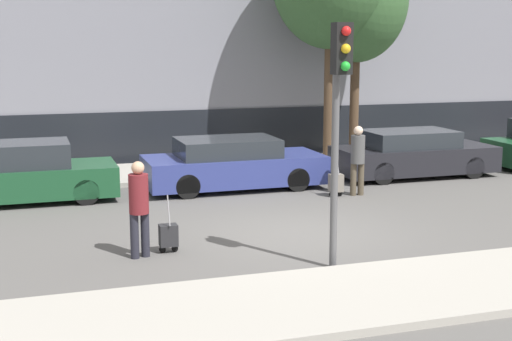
{
  "coord_description": "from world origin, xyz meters",
  "views": [
    {
      "loc": [
        -4.9,
        -12.69,
        3.7
      ],
      "look_at": [
        -0.22,
        1.8,
        0.95
      ],
      "focal_mm": 50.0,
      "sensor_mm": 36.0,
      "label": 1
    }
  ],
  "objects_px": {
    "parked_car_0": "(26,174)",
    "pedestrian_left": "(139,203)",
    "bare_tree_near_crossing": "(357,0)",
    "parked_car_1": "(232,164)",
    "trolley_left": "(168,235)",
    "traffic_light": "(339,97)",
    "pedestrian_right": "(358,156)",
    "trolley_right": "(336,183)",
    "parked_car_2": "(413,154)"
  },
  "relations": [
    {
      "from": "pedestrian_right",
      "to": "trolley_right",
      "type": "height_order",
      "value": "pedestrian_right"
    },
    {
      "from": "parked_car_1",
      "to": "trolley_right",
      "type": "bearing_deg",
      "value": -39.21
    },
    {
      "from": "parked_car_0",
      "to": "trolley_left",
      "type": "xyz_separation_m",
      "value": [
        2.37,
        -5.09,
        -0.35
      ]
    },
    {
      "from": "pedestrian_right",
      "to": "trolley_right",
      "type": "bearing_deg",
      "value": -179.93
    },
    {
      "from": "traffic_light",
      "to": "bare_tree_near_crossing",
      "type": "distance_m",
      "value": 11.03
    },
    {
      "from": "parked_car_2",
      "to": "bare_tree_near_crossing",
      "type": "bearing_deg",
      "value": 101.54
    },
    {
      "from": "trolley_right",
      "to": "bare_tree_near_crossing",
      "type": "distance_m",
      "value": 6.91
    },
    {
      "from": "parked_car_1",
      "to": "traffic_light",
      "type": "distance_m",
      "value": 7.27
    },
    {
      "from": "trolley_right",
      "to": "bare_tree_near_crossing",
      "type": "relative_size",
      "value": 0.16
    },
    {
      "from": "parked_car_0",
      "to": "pedestrian_left",
      "type": "relative_size",
      "value": 2.37
    },
    {
      "from": "parked_car_1",
      "to": "parked_car_2",
      "type": "height_order",
      "value": "parked_car_1"
    },
    {
      "from": "pedestrian_left",
      "to": "parked_car_0",
      "type": "bearing_deg",
      "value": -86.57
    },
    {
      "from": "pedestrian_left",
      "to": "parked_car_2",
      "type": "bearing_deg",
      "value": -163.76
    },
    {
      "from": "trolley_right",
      "to": "traffic_light",
      "type": "height_order",
      "value": "traffic_light"
    },
    {
      "from": "pedestrian_left",
      "to": "traffic_light",
      "type": "relative_size",
      "value": 0.42
    },
    {
      "from": "pedestrian_left",
      "to": "pedestrian_right",
      "type": "relative_size",
      "value": 1.0
    },
    {
      "from": "parked_car_2",
      "to": "trolley_left",
      "type": "height_order",
      "value": "parked_car_2"
    },
    {
      "from": "traffic_light",
      "to": "trolley_left",
      "type": "bearing_deg",
      "value": 143.2
    },
    {
      "from": "trolley_left",
      "to": "traffic_light",
      "type": "distance_m",
      "value": 3.95
    },
    {
      "from": "trolley_left",
      "to": "pedestrian_left",
      "type": "bearing_deg",
      "value": -164.15
    },
    {
      "from": "pedestrian_right",
      "to": "bare_tree_near_crossing",
      "type": "distance_m",
      "value": 6.33
    },
    {
      "from": "parked_car_2",
      "to": "pedestrian_right",
      "type": "bearing_deg",
      "value": -145.06
    },
    {
      "from": "parked_car_2",
      "to": "traffic_light",
      "type": "height_order",
      "value": "traffic_light"
    },
    {
      "from": "parked_car_1",
      "to": "pedestrian_left",
      "type": "height_order",
      "value": "pedestrian_left"
    },
    {
      "from": "pedestrian_left",
      "to": "bare_tree_near_crossing",
      "type": "xyz_separation_m",
      "value": [
        7.88,
        7.97,
        3.98
      ]
    },
    {
      "from": "pedestrian_left",
      "to": "parked_car_1",
      "type": "bearing_deg",
      "value": -137.13
    },
    {
      "from": "parked_car_2",
      "to": "bare_tree_near_crossing",
      "type": "relative_size",
      "value": 0.66
    },
    {
      "from": "pedestrian_left",
      "to": "traffic_light",
      "type": "xyz_separation_m",
      "value": [
        2.96,
        -1.67,
        1.88
      ]
    },
    {
      "from": "parked_car_1",
      "to": "pedestrian_left",
      "type": "xyz_separation_m",
      "value": [
        -3.18,
        -5.25,
        0.34
      ]
    },
    {
      "from": "parked_car_0",
      "to": "parked_car_1",
      "type": "bearing_deg",
      "value": 0.16
    },
    {
      "from": "pedestrian_left",
      "to": "trolley_left",
      "type": "height_order",
      "value": "pedestrian_left"
    },
    {
      "from": "trolley_right",
      "to": "pedestrian_right",
      "type": "bearing_deg",
      "value": -2.88
    },
    {
      "from": "parked_car_2",
      "to": "trolley_left",
      "type": "bearing_deg",
      "value": -146.9
    },
    {
      "from": "parked_car_0",
      "to": "parked_car_1",
      "type": "height_order",
      "value": "parked_car_0"
    },
    {
      "from": "parked_car_1",
      "to": "bare_tree_near_crossing",
      "type": "xyz_separation_m",
      "value": [
        4.7,
        2.72,
        4.33
      ]
    },
    {
      "from": "parked_car_1",
      "to": "trolley_right",
      "type": "height_order",
      "value": "parked_car_1"
    },
    {
      "from": "trolley_left",
      "to": "traffic_light",
      "type": "height_order",
      "value": "traffic_light"
    },
    {
      "from": "parked_car_0",
      "to": "traffic_light",
      "type": "relative_size",
      "value": 1.01
    },
    {
      "from": "parked_car_0",
      "to": "pedestrian_left",
      "type": "bearing_deg",
      "value": -70.64
    },
    {
      "from": "parked_car_1",
      "to": "pedestrian_right",
      "type": "height_order",
      "value": "pedestrian_right"
    },
    {
      "from": "parked_car_1",
      "to": "trolley_left",
      "type": "relative_size",
      "value": 4.34
    },
    {
      "from": "parked_car_0",
      "to": "pedestrian_right",
      "type": "xyz_separation_m",
      "value": [
        7.69,
        -1.74,
        0.31
      ]
    },
    {
      "from": "trolley_left",
      "to": "trolley_right",
      "type": "bearing_deg",
      "value": 35.28
    },
    {
      "from": "parked_car_2",
      "to": "traffic_light",
      "type": "xyz_separation_m",
      "value": [
        -5.47,
        -6.97,
        2.22
      ]
    },
    {
      "from": "parked_car_2",
      "to": "pedestrian_left",
      "type": "distance_m",
      "value": 9.96
    },
    {
      "from": "bare_tree_near_crossing",
      "to": "trolley_right",
      "type": "bearing_deg",
      "value": -120.13
    },
    {
      "from": "trolley_left",
      "to": "traffic_light",
      "type": "relative_size",
      "value": 0.26
    },
    {
      "from": "pedestrian_right",
      "to": "parked_car_1",
      "type": "bearing_deg",
      "value": 149.59
    },
    {
      "from": "trolley_left",
      "to": "traffic_light",
      "type": "bearing_deg",
      "value": -36.8
    },
    {
      "from": "pedestrian_left",
      "to": "bare_tree_near_crossing",
      "type": "relative_size",
      "value": 0.25
    }
  ]
}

